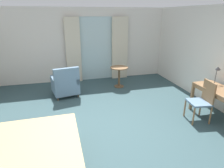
% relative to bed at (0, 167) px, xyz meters
% --- Properties ---
extents(ground, '(6.56, 7.80, 0.10)m').
position_rel_bed_xyz_m(ground, '(1.83, 0.90, -0.33)').
color(ground, '#334C51').
extents(wall_back, '(6.16, 0.12, 2.56)m').
position_rel_bed_xyz_m(wall_back, '(1.83, 4.54, 1.00)').
color(wall_back, silver).
rests_on(wall_back, ground).
extents(balcony_glass_door, '(1.25, 0.02, 2.25)m').
position_rel_bed_xyz_m(balcony_glass_door, '(2.26, 4.46, 0.85)').
color(balcony_glass_door, silver).
rests_on(balcony_glass_door, ground).
extents(curtain_panel_left, '(0.52, 0.10, 2.25)m').
position_rel_bed_xyz_m(curtain_panel_left, '(1.41, 4.36, 0.85)').
color(curtain_panel_left, beige).
rests_on(curtain_panel_left, ground).
extents(curtain_panel_right, '(0.59, 0.10, 2.25)m').
position_rel_bed_xyz_m(curtain_panel_right, '(3.10, 4.36, 0.85)').
color(curtain_panel_right, beige).
rests_on(curtain_panel_right, ground).
extents(bed, '(2.27, 1.75, 0.96)m').
position_rel_bed_xyz_m(bed, '(0.00, 0.00, 0.00)').
color(bed, olive).
rests_on(bed, ground).
extents(writing_desk, '(0.58, 1.37, 0.74)m').
position_rel_bed_xyz_m(writing_desk, '(4.37, 0.68, 0.37)').
color(writing_desk, olive).
rests_on(writing_desk, ground).
extents(desk_chair, '(0.49, 0.51, 0.94)m').
position_rel_bed_xyz_m(desk_chair, '(3.98, 0.81, 0.25)').
color(desk_chair, slate).
rests_on(desk_chair, ground).
extents(desk_lamp, '(0.25, 0.22, 0.45)m').
position_rel_bed_xyz_m(desk_lamp, '(4.53, 1.11, 0.76)').
color(desk_lamp, '#4C4C51').
rests_on(desk_lamp, writing_desk).
extents(armchair_by_window, '(0.84, 0.88, 0.92)m').
position_rel_bed_xyz_m(armchair_by_window, '(1.03, 3.06, 0.08)').
color(armchair_by_window, slate).
rests_on(armchair_by_window, ground).
extents(round_cafe_table, '(0.59, 0.59, 0.68)m').
position_rel_bed_xyz_m(round_cafe_table, '(2.80, 3.41, 0.22)').
color(round_cafe_table, olive).
rests_on(round_cafe_table, ground).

